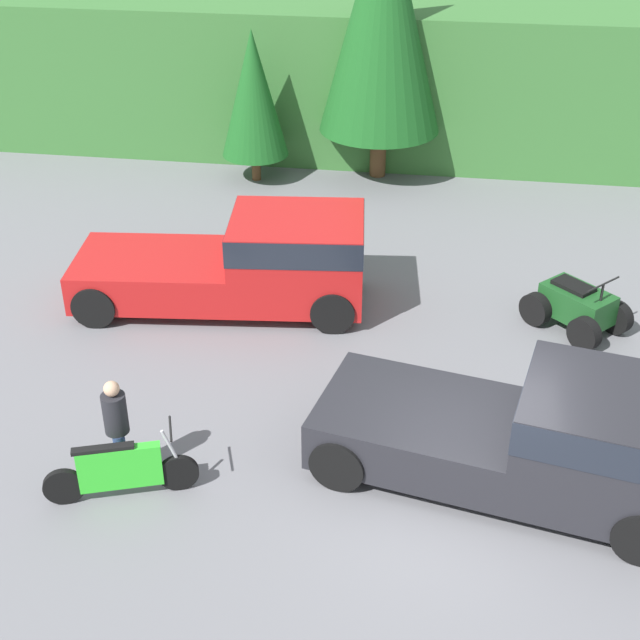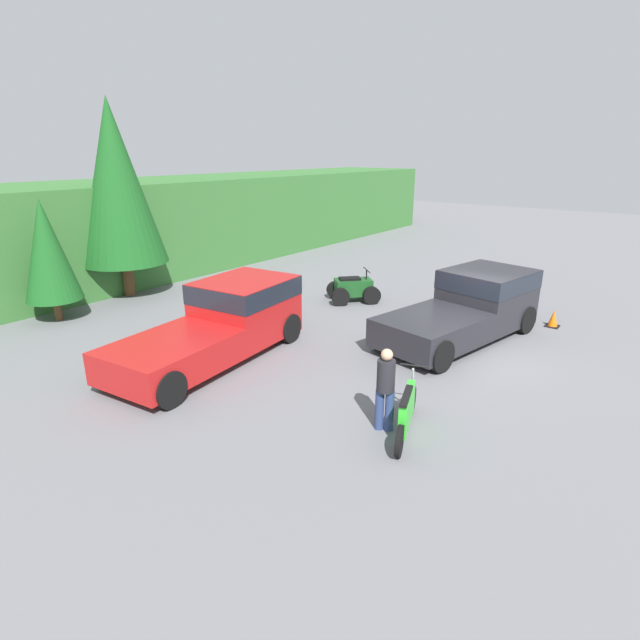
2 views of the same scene
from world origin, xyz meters
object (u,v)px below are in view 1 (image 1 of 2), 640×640
at_px(pickup_truck_red, 252,259).
at_px(pickup_truck_second, 545,434).
at_px(rider_person, 117,426).
at_px(dirt_bike, 121,471).
at_px(quad_atv, 576,307).

relative_size(pickup_truck_red, pickup_truck_second, 1.03).
height_order(pickup_truck_second, rider_person, pickup_truck_second).
xyz_separation_m(dirt_bike, quad_atv, (7.17, 6.02, -0.00)).
distance_m(quad_atv, rider_person, 9.23).
distance_m(pickup_truck_second, dirt_bike, 6.30).
relative_size(pickup_truck_red, rider_person, 3.40).
bearing_deg(rider_person, pickup_truck_second, -17.17).
distance_m(dirt_bike, rider_person, 0.66).
height_order(quad_atv, rider_person, rider_person).
distance_m(pickup_truck_red, dirt_bike, 6.09).
bearing_deg(rider_person, dirt_bike, -93.65).
relative_size(pickup_truck_red, quad_atv, 2.78).
relative_size(pickup_truck_second, quad_atv, 2.71).
relative_size(dirt_bike, quad_atv, 1.01).
bearing_deg(dirt_bike, quad_atv, 20.73).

